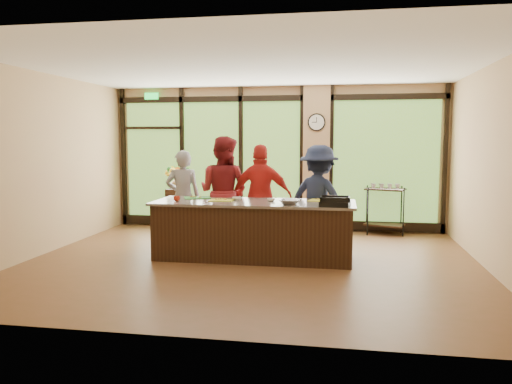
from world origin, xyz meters
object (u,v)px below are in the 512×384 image
at_px(flower_stand, 178,208).
at_px(roasting_pan, 335,204).
at_px(cook_left, 183,197).
at_px(bar_cart, 385,204).
at_px(cook_right, 319,199).
at_px(island_base, 254,231).

bearing_deg(flower_stand, roasting_pan, -37.60).
distance_m(cook_left, bar_cart, 4.03).
bearing_deg(roasting_pan, flower_stand, 147.28).
height_order(flower_stand, bar_cart, bar_cart).
bearing_deg(bar_cart, cook_right, -106.54).
relative_size(island_base, roasting_pan, 7.18).
relative_size(flower_stand, bar_cart, 0.83).
bearing_deg(cook_left, flower_stand, -83.66).
distance_m(island_base, cook_right, 1.30).
height_order(island_base, flower_stand, island_base).
height_order(island_base, cook_right, cook_right).
relative_size(cook_left, bar_cart, 1.67).
height_order(island_base, bar_cart, bar_cart).
distance_m(cook_right, bar_cart, 2.17).
bearing_deg(cook_left, roasting_pan, 140.65).
xyz_separation_m(cook_right, flower_stand, (-3.10, 1.76, -0.48)).
bearing_deg(roasting_pan, cook_left, 163.22).
bearing_deg(island_base, flower_stand, 130.50).
height_order(cook_left, roasting_pan, cook_left).
bearing_deg(bar_cart, cook_left, -137.91).
xyz_separation_m(island_base, cook_left, (-1.45, 0.85, 0.42)).
relative_size(island_base, bar_cart, 3.02).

